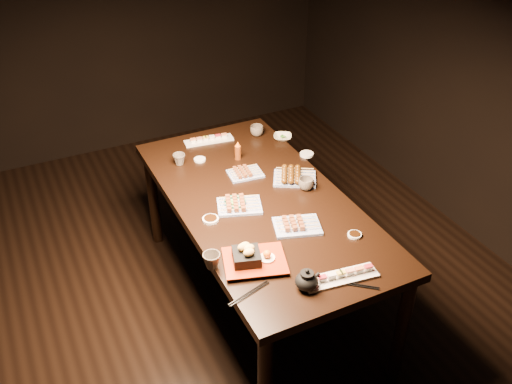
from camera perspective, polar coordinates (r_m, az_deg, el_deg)
ground at (r=3.43m, az=-3.54°, el=-14.22°), size 5.00×5.00×0.00m
dining_table at (r=3.39m, az=0.37°, el=-5.98°), size 1.31×1.96×0.75m
sushi_platter_near at (r=2.67m, az=8.47°, el=-8.22°), size 0.37×0.14×0.04m
sushi_platter_far at (r=3.74m, az=-4.75°, el=5.35°), size 0.33×0.13×0.04m
yakitori_plate_center at (r=3.09m, az=-1.68°, el=-1.07°), size 0.28×0.24×0.06m
yakitori_plate_right at (r=2.94m, az=4.15°, el=-3.08°), size 0.28×0.24×0.06m
yakitori_plate_left at (r=3.37m, az=-1.08°, el=2.11°), size 0.21×0.16×0.05m
tsukune_plate at (r=3.32m, az=3.90°, el=1.69°), size 0.30×0.27×0.06m
edamame_bowl_green at (r=3.10m, az=-2.12°, el=-1.17°), size 0.14×0.14×0.04m
edamame_bowl_cream at (r=3.76m, az=2.68°, el=5.50°), size 0.16×0.16×0.03m
tempura_tray at (r=2.70m, az=-0.13°, el=-6.32°), size 0.35×0.31×0.11m
teacup_near_left at (r=2.70m, az=-4.45°, el=-6.87°), size 0.11×0.11×0.08m
teacup_mid_right at (r=3.24m, az=5.02°, el=0.81°), size 0.12×0.12×0.07m
teacup_far_left at (r=3.49m, az=-7.69°, el=3.26°), size 0.10×0.10×0.07m
teacup_far_right at (r=3.79m, az=0.08°, el=6.17°), size 0.10×0.10×0.07m
teapot at (r=2.59m, az=5.09°, el=-8.67°), size 0.13×0.13×0.11m
condiment_bottle at (r=3.51m, az=-1.83°, el=4.19°), size 0.04×0.04×0.12m
sauce_dish_west at (r=3.01m, az=-4.57°, el=-2.75°), size 0.12×0.12×0.02m
sauce_dish_east at (r=3.59m, az=5.09°, el=3.79°), size 0.09×0.09×0.01m
sauce_dish_se at (r=2.94m, az=9.83°, el=-4.24°), size 0.07×0.07×0.01m
sauce_dish_nw at (r=3.53m, az=-5.65°, el=3.25°), size 0.07×0.07×0.01m
chopsticks_near at (r=2.58m, az=-0.69°, el=-10.11°), size 0.23×0.08×0.01m
chopsticks_se at (r=2.66m, az=10.07°, el=-9.16°), size 0.17×0.14×0.01m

